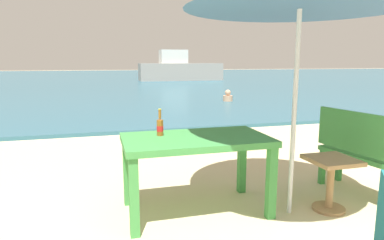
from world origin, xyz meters
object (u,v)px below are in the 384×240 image
Objects in this scene: side_table_wood at (331,176)px; boat_sailboat at (180,69)px; swimmer_person at (228,97)px; bench_green_left at (369,151)px; beer_bottle_amber at (160,126)px; picnic_table_green at (196,148)px.

side_table_wood is 0.09× the size of boat_sailboat.
side_table_wood is 1.32× the size of swimmer_person.
bench_green_left reaches higher than side_table_wood.
bench_green_left is (2.17, -0.36, -0.31)m from beer_bottle_amber.
picnic_table_green is 1.37m from side_table_wood.
picnic_table_green is 1.13× the size of bench_green_left.
swimmer_person is (3.87, 7.98, -0.61)m from beer_bottle_amber.
bench_green_left is (1.85, -0.21, -0.11)m from picnic_table_green.
boat_sailboat is (3.73, 22.15, 0.54)m from side_table_wood.
side_table_wood is at bearing -167.05° from bench_green_left.
bench_green_left reaches higher than swimmer_person.
side_table_wood is (1.62, -0.49, -0.50)m from beer_bottle_amber.
boat_sailboat is at bearing 77.02° from picnic_table_green.
boat_sailboat is at bearing 76.12° from beer_bottle_amber.
beer_bottle_amber is at bearing 163.15° from side_table_wood.
picnic_table_green is at bearing 165.41° from side_table_wood.
swimmer_person is at bearing 64.15° from beer_bottle_amber.
swimmer_person is (1.69, 8.35, -0.30)m from bench_green_left.
beer_bottle_amber is (-0.32, 0.15, 0.20)m from picnic_table_green.
side_table_wood reaches higher than swimmer_person.
bench_green_left is at bearing -98.21° from boat_sailboat.
bench_green_left is 22.25m from boat_sailboat.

